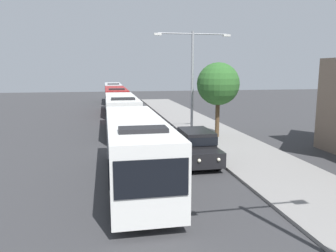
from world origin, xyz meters
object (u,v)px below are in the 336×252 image
at_px(bus_second_in_line, 121,113).
at_px(streetlamp_mid, 192,72).
at_px(bus_lead, 136,148).
at_px(bus_fourth_in_line, 113,92).
at_px(roadside_tree, 218,84).
at_px(bus_middle, 116,99).
at_px(white_suv, 196,145).

bearing_deg(bus_second_in_line, streetlamp_mid, -27.74).
height_order(bus_lead, bus_fourth_in_line, same).
bearing_deg(streetlamp_mid, bus_fourth_in_line, 100.31).
bearing_deg(roadside_tree, streetlamp_mid, 145.95).
xyz_separation_m(bus_middle, white_suv, (3.70, -23.41, -0.66)).
height_order(bus_middle, streetlamp_mid, streetlamp_mid).
height_order(bus_second_in_line, streetlamp_mid, streetlamp_mid).
relative_size(bus_lead, roadside_tree, 1.90).
distance_m(bus_fourth_in_line, roadside_tree, 31.74).
xyz_separation_m(bus_middle, roadside_tree, (7.12, -17.10, 2.50)).
distance_m(bus_second_in_line, white_suv, 10.97).
bearing_deg(roadside_tree, bus_second_in_line, 150.66).
bearing_deg(white_suv, bus_fourth_in_line, 95.69).
relative_size(bus_lead, bus_middle, 0.91).
bearing_deg(bus_middle, bus_second_in_line, -90.00).
bearing_deg(bus_fourth_in_line, white_suv, -84.31).
distance_m(bus_fourth_in_line, white_suv, 37.33).
distance_m(bus_lead, bus_second_in_line, 13.07).
bearing_deg(roadside_tree, bus_middle, 112.60).
height_order(bus_middle, bus_fourth_in_line, same).
distance_m(streetlamp_mid, roadside_tree, 2.26).
distance_m(bus_lead, streetlamp_mid, 12.06).
bearing_deg(bus_second_in_line, bus_fourth_in_line, 90.00).
relative_size(bus_middle, streetlamp_mid, 1.49).
bearing_deg(bus_middle, bus_lead, -90.00).
bearing_deg(bus_middle, roadside_tree, -67.40).
relative_size(bus_middle, bus_fourth_in_line, 1.09).
xyz_separation_m(bus_middle, streetlamp_mid, (5.40, -15.94, 3.39)).
bearing_deg(bus_lead, white_suv, 36.75).
bearing_deg(bus_lead, streetlamp_mid, 62.19).
xyz_separation_m(bus_second_in_line, streetlamp_mid, (5.40, -2.84, 3.39)).
relative_size(bus_lead, bus_fourth_in_line, 0.98).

